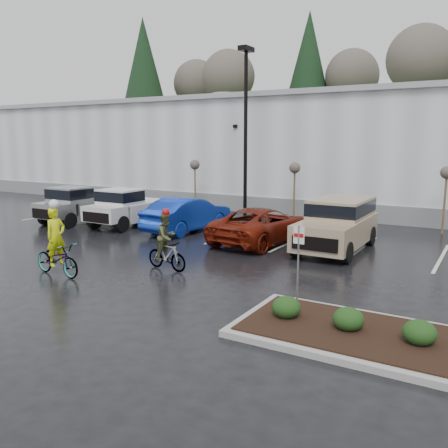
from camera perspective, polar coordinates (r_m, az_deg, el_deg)
The scene contains 20 objects.
ground at distance 14.50m, azimuth -5.76°, elevation -7.56°, with size 120.00×120.00×0.00m, color black.
warehouse at distance 34.13m, azimuth 16.64°, elevation 8.42°, with size 60.50×15.50×7.20m.
wooded_ridge at distance 56.74m, azimuth 22.27°, elevation 7.93°, with size 80.00×25.00×6.00m, color #22411B.
lamppost at distance 26.18m, azimuth 2.62°, elevation 12.92°, with size 0.50×1.00×9.22m.
sapling_west at distance 29.11m, azimuth -3.53°, elevation 6.80°, with size 0.60×0.60×3.20m.
sapling_mid at distance 26.06m, azimuth 8.51°, elevation 6.33°, with size 0.60×0.60×3.20m.
sapling_east at distance 24.29m, azimuth 25.22°, elevation 5.22°, with size 0.60×0.60×3.20m.
curb_island at distance 11.07m, azimuth 22.35°, elevation -13.60°, with size 8.00×3.00×0.15m, color gray.
mulch_bed at distance 11.03m, azimuth 22.39°, elevation -13.14°, with size 7.60×2.60×0.04m, color black.
shrub_a at distance 11.66m, azimuth 7.52°, elevation -9.91°, with size 0.70×0.70×0.52m, color black.
shrub_b at distance 11.21m, azimuth 14.73°, elevation -11.00°, with size 0.70×0.70×0.52m, color black.
shrub_c at distance 10.94m, azimuth 22.47°, elevation -11.97°, with size 0.70×0.70×0.52m, color black.
fire_lane_sign at distance 12.51m, azimuth 8.93°, elevation -3.80°, with size 0.30×0.05×2.20m.
pickup_silver at distance 26.83m, azimuth -16.60°, elevation 2.37°, with size 2.10×5.20×1.96m, color #9B9EA2, non-canonical shape.
pickup_white at distance 25.11m, azimuth -10.99°, elevation 2.10°, with size 2.10×5.20×1.96m, color silver, non-canonical shape.
car_blue at distance 23.02m, azimuth -4.39°, elevation 1.18°, with size 1.76×5.05×1.67m, color #0E2C9B.
car_red at distance 20.51m, azimuth 4.55°, elevation -0.12°, with size 2.53×5.49×1.53m, color maroon.
suv_tan at distance 19.39m, azimuth 13.37°, elevation -0.15°, with size 2.20×5.10×2.06m, color tan, non-canonical shape.
cyclist_hivis at distance 16.40m, azimuth -19.47°, elevation -3.23°, with size 2.12×0.88×2.50m.
cyclist_olive at distance 16.21m, azimuth -6.93°, elevation -2.81°, with size 1.68×0.83×2.13m.
Camera 1 is at (8.19, -11.13, 4.38)m, focal length 38.00 mm.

